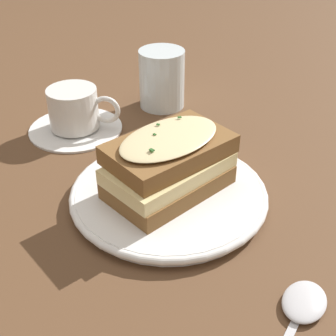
% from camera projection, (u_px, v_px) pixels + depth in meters
% --- Properties ---
extents(ground_plane, '(2.40, 2.40, 0.00)m').
position_uv_depth(ground_plane, '(172.00, 199.00, 0.60)').
color(ground_plane, brown).
extents(dinner_plate, '(0.25, 0.25, 0.02)m').
position_uv_depth(dinner_plate, '(168.00, 193.00, 0.59)').
color(dinner_plate, white).
rests_on(dinner_plate, ground_plane).
extents(sandwich, '(0.13, 0.17, 0.08)m').
position_uv_depth(sandwich, '(168.00, 164.00, 0.57)').
color(sandwich, brown).
rests_on(sandwich, dinner_plate).
extents(teacup_with_saucer, '(0.15, 0.15, 0.07)m').
position_uv_depth(teacup_with_saucer, '(75.00, 113.00, 0.73)').
color(teacup_with_saucer, white).
rests_on(teacup_with_saucer, ground_plane).
extents(water_glass, '(0.08, 0.08, 0.10)m').
position_uv_depth(water_glass, '(162.00, 79.00, 0.80)').
color(water_glass, silver).
rests_on(water_glass, ground_plane).
extents(spoon, '(0.10, 0.16, 0.01)m').
position_uv_depth(spoon, '(301.00, 309.00, 0.45)').
color(spoon, silver).
rests_on(spoon, ground_plane).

